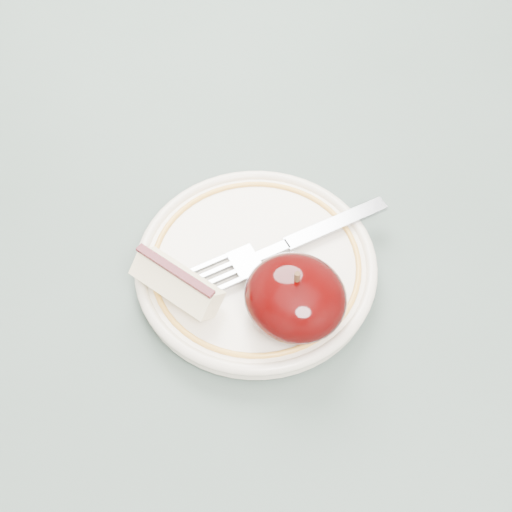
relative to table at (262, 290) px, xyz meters
The scene contains 5 objects.
table is the anchor object (origin of this frame).
plate 0.11m from the table, 64.51° to the right, with size 0.18×0.18×0.02m.
apple_half 0.16m from the table, 42.12° to the right, with size 0.07×0.07×0.05m.
apple_wedge 0.15m from the table, 99.41° to the right, with size 0.07×0.03×0.03m.
fork 0.12m from the table, 25.51° to the right, with size 0.10×0.16×0.00m.
Camera 1 is at (0.18, -0.29, 1.22)m, focal length 50.00 mm.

